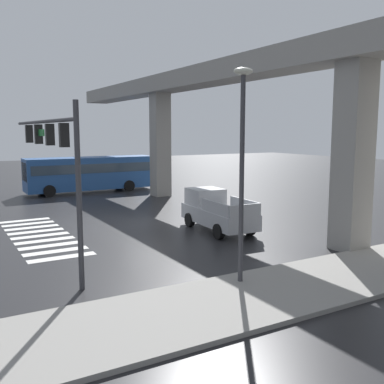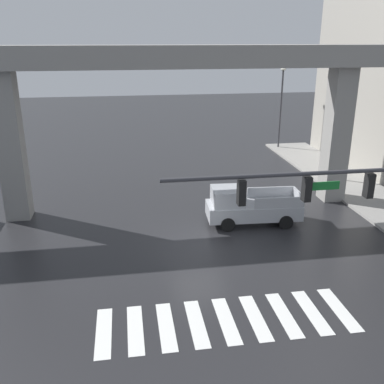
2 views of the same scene
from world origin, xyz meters
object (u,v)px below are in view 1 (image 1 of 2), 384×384
Objects in this scene: traffic_signal_mast at (51,145)px; pickup_truck at (216,211)px; city_bus at (91,172)px; street_lamp_near_corner at (242,151)px.

pickup_truck is at bearing 100.58° from traffic_signal_mast.
street_lamp_near_corner reaches higher than city_bus.
traffic_signal_mast reaches higher than city_bus.
pickup_truck is 0.48× the size of city_bus.
city_bus is at bearing 174.03° from street_lamp_near_corner.
street_lamp_near_corner is at bearing -27.43° from pickup_truck.
street_lamp_near_corner is at bearing 38.79° from traffic_signal_mast.
city_bus is 25.49m from street_lamp_near_corner.
city_bus is 0.99× the size of traffic_signal_mast.
traffic_signal_mast is at bearing -141.21° from street_lamp_near_corner.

